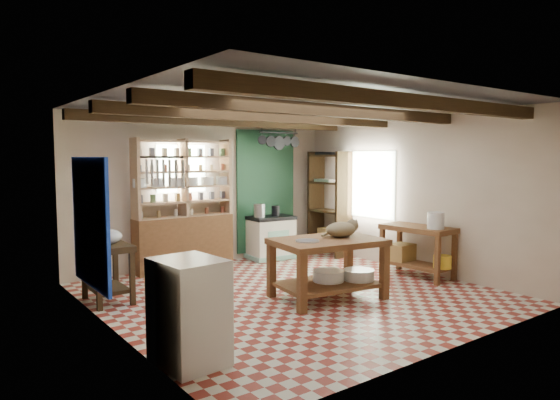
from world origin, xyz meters
TOP-DOWN VIEW (x-y plane):
  - floor at (0.00, 0.00)m, footprint 5.00×5.00m
  - ceiling at (0.00, 0.00)m, footprint 5.00×5.00m
  - wall_back at (0.00, 2.50)m, footprint 5.00×0.04m
  - wall_front at (0.00, -2.50)m, footprint 5.00×0.04m
  - wall_left at (-2.50, 0.00)m, footprint 0.04×5.00m
  - wall_right at (2.50, 0.00)m, footprint 0.04×5.00m
  - ceiling_beams at (0.00, 0.00)m, footprint 5.00×3.80m
  - blue_wall_patch at (-2.47, 0.90)m, footprint 0.04×1.40m
  - green_wall_patch at (1.25, 2.47)m, footprint 1.30×0.04m
  - window_back at (-0.50, 2.48)m, footprint 0.90×0.02m
  - window_right at (2.48, 1.00)m, footprint 0.02×1.30m
  - utensil_rail at (-2.44, -1.20)m, footprint 0.06×0.90m
  - pot_rack at (1.25, 2.05)m, footprint 0.86×0.12m
  - shelving_unit at (-0.55, 2.31)m, footprint 1.70×0.34m
  - tall_rack at (2.28, 1.80)m, footprint 0.40×0.86m
  - work_table at (0.23, -0.43)m, footprint 1.54×1.14m
  - stove at (1.14, 2.15)m, footprint 0.85×0.61m
  - prep_table at (-2.20, 1.15)m, footprint 0.52×0.76m
  - white_cabinet at (-2.22, -1.27)m, footprint 0.59×0.69m
  - right_counter at (2.18, -0.38)m, footprint 0.63×1.16m
  - cat at (0.49, -0.42)m, footprint 0.47×0.36m
  - steel_tray at (-0.12, -0.43)m, footprint 0.35×0.35m
  - basin_large at (0.29, -0.39)m, footprint 0.48×0.48m
  - basin_small at (0.67, -0.59)m, footprint 0.47×0.47m
  - kettle_left at (0.89, 2.17)m, footprint 0.22×0.22m
  - kettle_right at (1.24, 2.14)m, footprint 0.16×0.16m
  - enamel_bowl at (-2.20, 1.15)m, footprint 0.39×0.39m
  - white_bucket at (2.15, -0.73)m, footprint 0.27×0.27m
  - wicker_basket at (2.16, -0.08)m, footprint 0.40×0.33m
  - yellow_tub at (2.21, -0.83)m, footprint 0.28×0.28m

SIDE VIEW (x-z plane):
  - floor at x=0.00m, z-range -0.02..0.00m
  - basin_small at x=0.67m, z-range 0.21..0.36m
  - basin_large at x=0.29m, z-range 0.21..0.36m
  - yellow_tub at x=2.21m, z-range 0.22..0.41m
  - wicker_basket at x=2.16m, z-range 0.22..0.49m
  - prep_table at x=-2.20m, z-range 0.00..0.77m
  - stove at x=1.14m, z-range 0.00..0.80m
  - work_table at x=0.23m, z-range 0.00..0.81m
  - right_counter at x=2.18m, z-range 0.00..0.81m
  - white_cabinet at x=-2.22m, z-range 0.00..0.98m
  - steel_tray at x=-0.12m, z-range 0.81..0.82m
  - enamel_bowl at x=-2.20m, z-range 0.77..0.96m
  - kettle_right at x=1.24m, z-range 0.80..0.99m
  - cat at x=0.49m, z-range 0.81..1.01m
  - kettle_left at x=0.89m, z-range 0.80..1.04m
  - white_bucket at x=2.15m, z-range 0.81..1.06m
  - tall_rack at x=2.28m, z-range 0.00..2.00m
  - blue_wall_patch at x=-2.47m, z-range 0.30..1.90m
  - shelving_unit at x=-0.55m, z-range 0.00..2.20m
  - green_wall_patch at x=1.25m, z-range 0.10..2.40m
  - wall_back at x=0.00m, z-range 0.00..2.60m
  - wall_front at x=0.00m, z-range 0.00..2.60m
  - wall_left at x=-2.50m, z-range 0.00..2.60m
  - wall_right at x=2.50m, z-range 0.00..2.60m
  - window_right at x=2.48m, z-range 0.80..2.00m
  - window_back at x=-0.50m, z-range 1.30..2.10m
  - utensil_rail at x=-2.44m, z-range 1.64..1.92m
  - pot_rack at x=1.25m, z-range 2.00..2.36m
  - ceiling_beams at x=0.00m, z-range 2.40..2.56m
  - ceiling at x=0.00m, z-range 2.59..2.61m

